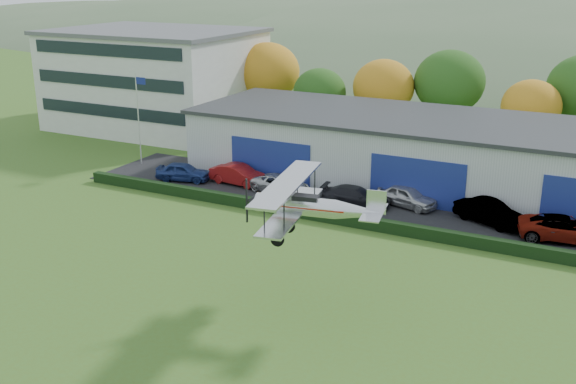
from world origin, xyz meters
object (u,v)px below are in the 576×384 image
at_px(flagpole, 139,111).
at_px(biplane, 307,205).
at_px(car_3, 356,197).
at_px(hangar, 440,152).
at_px(car_2, 281,185).
at_px(car_1, 239,175).
at_px(car_6, 565,229).
at_px(car_5, 490,212).
at_px(car_0, 183,172).
at_px(car_4, 407,196).
at_px(office_block, 156,79).

distance_m(flagpole, biplane, 29.99).
bearing_deg(car_3, flagpole, 77.45).
xyz_separation_m(hangar, flagpole, (-24.88, -5.98, 2.13)).
bearing_deg(car_2, biplane, -132.66).
distance_m(car_1, car_6, 24.47).
bearing_deg(car_3, biplane, -174.58).
relative_size(car_1, car_5, 0.98).
relative_size(car_0, car_5, 0.90).
bearing_deg(flagpole, car_2, -7.45).
bearing_deg(flagpole, car_4, -1.02).
bearing_deg(car_0, car_3, -102.80).
bearing_deg(car_6, car_5, 68.89).
distance_m(flagpole, car_3, 21.46).
bearing_deg(car_5, biplane, -176.09).
height_order(flagpole, biplane, flagpole).
relative_size(car_1, car_2, 0.96).
relative_size(hangar, car_0, 9.23).
xyz_separation_m(flagpole, car_1, (10.74, -1.37, -3.94)).
bearing_deg(office_block, car_6, -19.33).
bearing_deg(car_0, car_2, -100.77).
relative_size(car_0, car_3, 0.88).
distance_m(hangar, car_0, 20.62).
relative_size(car_3, car_5, 1.02).
bearing_deg(car_0, flagpole, 52.90).
distance_m(car_1, car_5, 19.64).
bearing_deg(biplane, hangar, 78.71).
relative_size(car_1, car_3, 0.97).
bearing_deg(hangar, biplane, -91.23).
bearing_deg(car_0, biplane, -144.12).
height_order(office_block, car_5, office_block).
distance_m(car_2, car_6, 20.35).
relative_size(car_3, car_4, 1.11).
distance_m(flagpole, car_6, 35.49).
bearing_deg(car_5, hangar, 61.34).
bearing_deg(car_4, hangar, 10.47).
bearing_deg(hangar, car_1, -152.55).
height_order(car_2, car_3, car_3).
distance_m(car_3, car_6, 14.21).
bearing_deg(car_6, car_0, 80.03).
relative_size(car_6, biplane, 0.70).
distance_m(hangar, biplane, 23.60).
xyz_separation_m(hangar, car_5, (5.50, -7.28, -1.80)).
xyz_separation_m(car_1, car_4, (13.60, 0.94, -0.03)).
relative_size(flagpole, car_0, 1.82).
height_order(office_block, car_3, office_block).
distance_m(car_0, car_5, 24.21).
xyz_separation_m(hangar, car_1, (-14.15, -7.35, -1.81)).
distance_m(office_block, car_2, 27.76).
relative_size(car_3, car_6, 0.88).
distance_m(car_2, car_3, 6.13).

